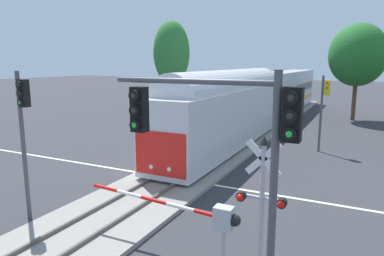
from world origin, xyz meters
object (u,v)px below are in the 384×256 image
commuter_train (264,97)px  elm_centre_background (358,55)px  crossing_gate_near (206,216)px  crossing_gate_far (164,127)px  traffic_signal_near_right (226,144)px  traffic_signal_far_side (324,101)px  crossing_signal_mast (262,195)px  pine_left_background (172,53)px  traffic_signal_median (23,122)px

commuter_train → elm_centre_background: 11.29m
crossing_gate_near → crossing_gate_far: (-8.88, 12.46, -0.02)m
traffic_signal_near_right → traffic_signal_far_side: traffic_signal_near_right is taller
crossing_signal_mast → crossing_gate_far: bearing=129.7°
commuter_train → traffic_signal_far_side: size_ratio=7.90×
crossing_signal_mast → pine_left_background: 36.08m
commuter_train → traffic_signal_median: (-2.71, -23.91, 1.00)m
crossing_gate_far → traffic_signal_near_right: (10.49, -15.20, 3.00)m
traffic_signal_far_side → pine_left_background: 24.31m
crossing_gate_near → traffic_signal_far_side: traffic_signal_far_side is taller
crossing_gate_near → traffic_signal_far_side: 15.74m
crossing_gate_near → commuter_train: bearing=100.9°
commuter_train → traffic_signal_far_side: bearing=-52.5°
elm_centre_background → crossing_signal_mast: bearing=-92.4°
commuter_train → crossing_gate_near: commuter_train is taller
commuter_train → crossing_signal_mast: bearing=-75.3°
crossing_signal_mast → elm_centre_background: size_ratio=0.41×
commuter_train → pine_left_background: 15.33m
commuter_train → traffic_signal_median: bearing=-96.5°
traffic_signal_median → elm_centre_background: elm_centre_background is taller
commuter_train → traffic_signal_median: size_ratio=7.15×
traffic_signal_median → pine_left_background: size_ratio=0.51×
commuter_train → elm_centre_background: (7.54, 7.44, 3.91)m
crossing_gate_far → pine_left_background: size_ratio=0.54×
traffic_signal_near_right → crossing_gate_near: bearing=120.5°
crossing_gate_far → pine_left_background: pine_left_background is taller
crossing_gate_near → traffic_signal_near_right: size_ratio=0.93×
crossing_gate_far → traffic_signal_median: size_ratio=1.06×
pine_left_background → crossing_signal_mast: bearing=-56.7°
traffic_signal_near_right → pine_left_background: (-19.50, 32.30, 2.72)m
traffic_signal_far_side → crossing_signal_mast: bearing=-89.5°
pine_left_background → traffic_signal_far_side: bearing=-35.8°
commuter_train → elm_centre_background: bearing=44.6°
commuter_train → crossing_gate_near: 23.94m
traffic_signal_near_right → pine_left_background: pine_left_background is taller
traffic_signal_near_right → elm_centre_background: size_ratio=0.59×
commuter_train → crossing_gate_far: bearing=-111.7°
crossing_gate_far → elm_centre_background: bearing=57.1°
crossing_gate_far → traffic_signal_far_side: 11.12m
traffic_signal_near_right → crossing_signal_mast: bearing=86.5°
crossing_gate_far → traffic_signal_median: 13.22m
crossing_gate_far → elm_centre_background: elm_centre_background is taller
traffic_signal_near_right → traffic_signal_far_side: bearing=90.0°
commuter_train → crossing_gate_far: 11.94m
elm_centre_background → crossing_gate_near: bearing=-95.6°
commuter_train → crossing_gate_far: (-4.38, -11.02, -1.40)m
commuter_train → pine_left_background: (-13.39, 6.09, 4.31)m
traffic_signal_near_right → traffic_signal_median: bearing=165.4°
crossing_gate_far → pine_left_background: bearing=117.8°
commuter_train → crossing_signal_mast: commuter_train is taller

